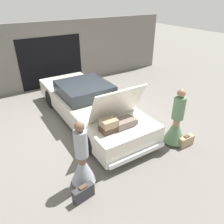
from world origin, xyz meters
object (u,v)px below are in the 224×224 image
Objects in this scene: suitcase_beside_right_person at (186,141)px; car at (89,104)px; person_left at (83,163)px; suitcase_beside_left_person at (83,193)px; person_right at (176,125)px.

car is at bearing 120.33° from suitcase_beside_right_person.
person_left is 3.32× the size of suitcase_beside_left_person.
person_right is 0.56m from suitcase_beside_right_person.
car is at bearing 42.52° from person_right.
suitcase_beside_left_person is (-0.20, -0.40, -0.42)m from person_left.
car is at bearing 60.73° from suitcase_beside_left_person.
car reaches higher than person_left.
person_left is 3.11m from suitcase_beside_right_person.
car is 3.26m from suitcase_beside_right_person.
car is 3.16× the size of person_right.
person_right is 3.12m from suitcase_beside_left_person.
person_left is 0.97× the size of person_right.
car is 10.78× the size of suitcase_beside_left_person.
car reaches higher than person_right.
suitcase_beside_right_person is at bearing -132.00° from person_right.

